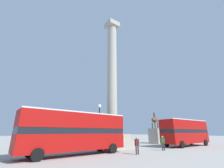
% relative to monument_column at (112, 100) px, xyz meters
% --- Properties ---
extents(ground_plane, '(200.00, 200.00, 0.00)m').
position_rel_monument_column_xyz_m(ground_plane, '(0.00, 0.00, -7.12)').
color(ground_plane, '#9E9B93').
extents(monument_column, '(5.56, 5.56, 23.07)m').
position_rel_monument_column_xyz_m(monument_column, '(0.00, 0.00, 0.00)').
color(monument_column, '#A39E8E').
rests_on(monument_column, ground_plane).
extents(bus_a, '(10.47, 3.03, 4.22)m').
position_rel_monument_column_xyz_m(bus_a, '(11.75, -4.83, -4.78)').
color(bus_a, '#A80F0C').
rests_on(bus_a, ground_plane).
extents(bus_b, '(11.26, 3.55, 4.20)m').
position_rel_monument_column_xyz_m(bus_b, '(-7.30, -4.07, -4.78)').
color(bus_b, '#A80F0C').
rests_on(bus_b, ground_plane).
extents(equestrian_statue, '(3.37, 2.81, 6.40)m').
position_rel_monument_column_xyz_m(equestrian_statue, '(12.84, 2.39, -5.15)').
color(equestrian_statue, '#A39E8E').
rests_on(equestrian_statue, ground_plane).
extents(street_lamp, '(0.48, 0.48, 5.84)m').
position_rel_monument_column_xyz_m(street_lamp, '(-3.36, -1.85, -3.51)').
color(street_lamp, black).
rests_on(street_lamp, ground_plane).
extents(pedestrian_near_lamp, '(0.49, 0.34, 1.74)m').
position_rel_monument_column_xyz_m(pedestrian_near_lamp, '(3.36, -6.53, -6.13)').
color(pedestrian_near_lamp, '#28282D').
rests_on(pedestrian_near_lamp, ground_plane).
extents(pedestrian_by_plinth, '(0.47, 0.23, 1.73)m').
position_rel_monument_column_xyz_m(pedestrian_by_plinth, '(-1.78, -7.20, -6.14)').
color(pedestrian_by_plinth, '#28282D').
rests_on(pedestrian_by_plinth, ground_plane).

